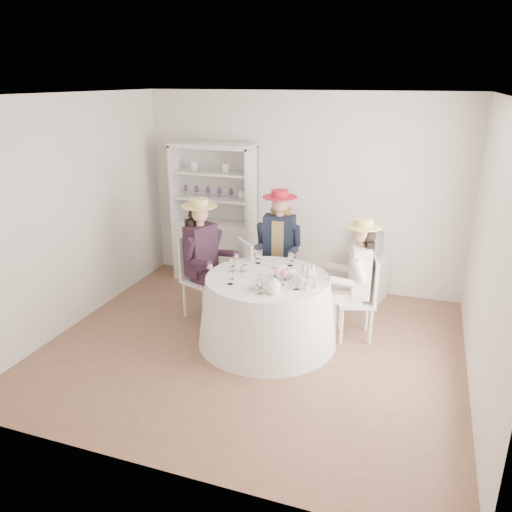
% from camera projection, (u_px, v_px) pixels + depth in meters
% --- Properties ---
extents(ground, '(4.50, 4.50, 0.00)m').
position_uv_depth(ground, '(253.00, 347.00, 5.60)').
color(ground, brown).
rests_on(ground, ground).
extents(ceiling, '(4.50, 4.50, 0.00)m').
position_uv_depth(ceiling, '(253.00, 95.00, 4.69)').
color(ceiling, white).
rests_on(ceiling, wall_back).
extents(wall_back, '(4.50, 0.00, 4.50)m').
position_uv_depth(wall_back, '(301.00, 192.00, 6.93)').
color(wall_back, silver).
rests_on(wall_back, ground).
extents(wall_front, '(4.50, 0.00, 4.50)m').
position_uv_depth(wall_front, '(154.00, 313.00, 3.37)').
color(wall_front, silver).
rests_on(wall_front, ground).
extents(wall_left, '(0.00, 4.50, 4.50)m').
position_uv_depth(wall_left, '(72.00, 214.00, 5.84)').
color(wall_left, silver).
rests_on(wall_left, ground).
extents(wall_right, '(0.00, 4.50, 4.50)m').
position_uv_depth(wall_right, '(490.00, 256.00, 4.45)').
color(wall_right, silver).
rests_on(wall_right, ground).
extents(tea_table, '(1.57, 1.57, 0.79)m').
position_uv_depth(tea_table, '(267.00, 310.00, 5.60)').
color(tea_table, white).
rests_on(tea_table, ground).
extents(hutch, '(1.24, 0.60, 2.00)m').
position_uv_depth(hutch, '(215.00, 233.00, 7.31)').
color(hutch, silver).
rests_on(hutch, ground).
extents(side_table, '(0.50, 0.50, 0.64)m').
position_uv_depth(side_table, '(368.00, 276.00, 6.73)').
color(side_table, silver).
rests_on(side_table, ground).
extents(hatbox, '(0.40, 0.40, 0.30)m').
position_uv_depth(hatbox, '(371.00, 243.00, 6.57)').
color(hatbox, black).
rests_on(hatbox, side_table).
extents(guest_left, '(0.62, 0.57, 1.51)m').
position_uv_depth(guest_left, '(203.00, 252.00, 6.06)').
color(guest_left, silver).
rests_on(guest_left, ground).
extents(guest_mid, '(0.56, 0.59, 1.54)m').
position_uv_depth(guest_mid, '(279.00, 242.00, 6.39)').
color(guest_mid, silver).
rests_on(guest_mid, ground).
extents(guest_right, '(0.57, 0.54, 1.42)m').
position_uv_depth(guest_right, '(358.00, 273.00, 5.56)').
color(guest_right, silver).
rests_on(guest_right, ground).
extents(spare_chair, '(0.57, 0.57, 0.98)m').
position_uv_depth(spare_chair, '(253.00, 274.00, 6.25)').
color(spare_chair, silver).
rests_on(spare_chair, ground).
extents(teacup_a, '(0.10, 0.10, 0.07)m').
position_uv_depth(teacup_a, '(244.00, 269.00, 5.62)').
color(teacup_a, white).
rests_on(teacup_a, tea_table).
extents(teacup_b, '(0.07, 0.07, 0.06)m').
position_uv_depth(teacup_b, '(276.00, 266.00, 5.72)').
color(teacup_b, white).
rests_on(teacup_b, tea_table).
extents(teacup_c, '(0.09, 0.09, 0.06)m').
position_uv_depth(teacup_c, '(291.00, 272.00, 5.54)').
color(teacup_c, white).
rests_on(teacup_c, tea_table).
extents(flower_bowl, '(0.26, 0.26, 0.06)m').
position_uv_depth(flower_bowl, '(282.00, 281.00, 5.30)').
color(flower_bowl, white).
rests_on(flower_bowl, tea_table).
extents(flower_arrangement, '(0.20, 0.20, 0.08)m').
position_uv_depth(flower_arrangement, '(285.00, 272.00, 5.36)').
color(flower_arrangement, pink).
rests_on(flower_arrangement, tea_table).
extents(table_teapot, '(0.24, 0.17, 0.18)m').
position_uv_depth(table_teapot, '(273.00, 287.00, 5.03)').
color(table_teapot, white).
rests_on(table_teapot, tea_table).
extents(sandwich_plate, '(0.24, 0.24, 0.05)m').
position_uv_depth(sandwich_plate, '(255.00, 288.00, 5.15)').
color(sandwich_plate, white).
rests_on(sandwich_plate, tea_table).
extents(cupcake_stand, '(0.24, 0.24, 0.23)m').
position_uv_depth(cupcake_stand, '(308.00, 279.00, 5.19)').
color(cupcake_stand, white).
rests_on(cupcake_stand, tea_table).
extents(stemware_set, '(0.94, 0.94, 0.15)m').
position_uv_depth(stemware_set, '(268.00, 271.00, 5.45)').
color(stemware_set, white).
rests_on(stemware_set, tea_table).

